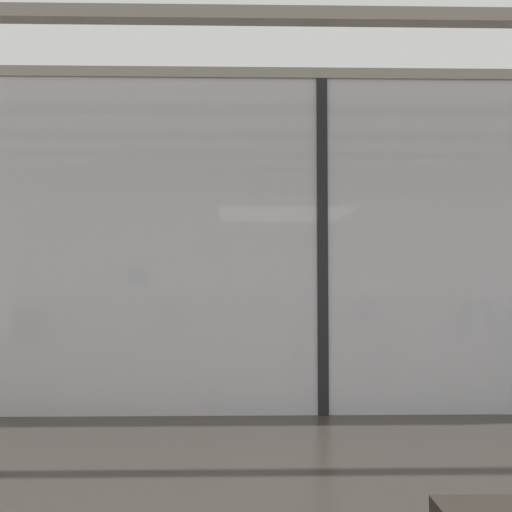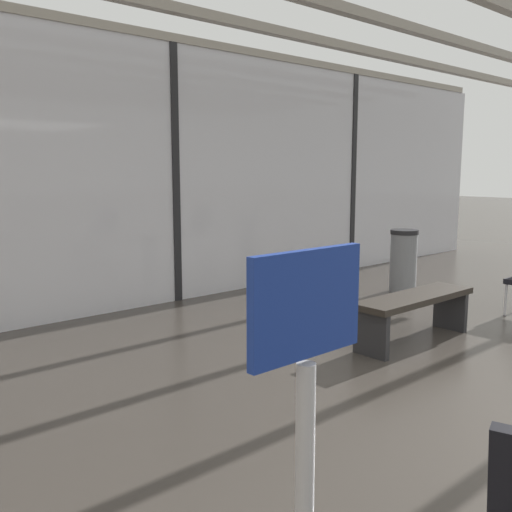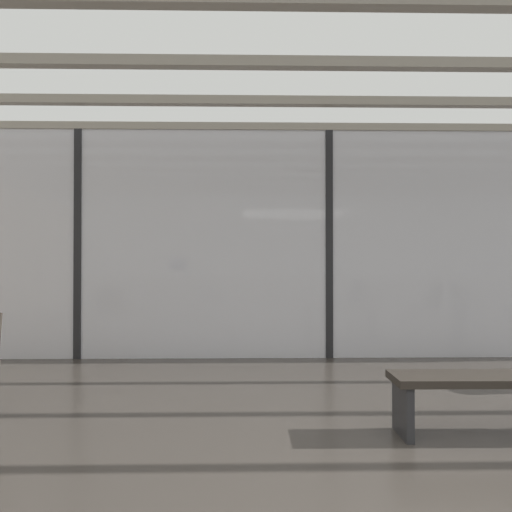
{
  "view_description": "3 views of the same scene",
  "coord_description": "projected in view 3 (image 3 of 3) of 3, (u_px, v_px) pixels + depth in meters",
  "views": [
    {
      "loc": [
        -0.72,
        0.43,
        1.3
      ],
      "look_at": [
        -0.6,
        6.54,
        1.54
      ],
      "focal_mm": 35.33,
      "sensor_mm": 36.0,
      "label": 1
    },
    {
      "loc": [
        -3.98,
        -0.82,
        1.67
      ],
      "look_at": [
        -0.84,
        2.7,
        0.94
      ],
      "focal_mm": 39.67,
      "sensor_mm": 36.0,
      "label": 2
    },
    {
      "loc": [
        -1.16,
        -1.57,
        1.35
      ],
      "look_at": [
        -1.04,
        4.51,
        1.42
      ],
      "focal_mm": 33.88,
      "sensor_mm": 36.0,
      "label": 3
    }
  ],
  "objects": [
    {
      "name": "waiting_bench",
      "position": [
        489.0,
        389.0,
        3.74
      ],
      "size": [
        1.5,
        0.42,
        0.47
      ],
      "rotation": [
        0.0,
        0.0,
        -0.01
      ],
      "color": "#28231E",
      "rests_on": "ground"
    },
    {
      "name": "window_mullion_1",
      "position": [
        329.0,
        244.0,
        6.79
      ],
      "size": [
        0.1,
        0.12,
        3.19
      ],
      "primitive_type": "cube",
      "color": "black",
      "rests_on": "ground"
    },
    {
      "name": "glass_curtain_wall",
      "position": [
        329.0,
        244.0,
        6.79
      ],
      "size": [
        14.0,
        0.08,
        3.19
      ],
      "primitive_type": "cube",
      "color": "silver",
      "rests_on": "ground"
    },
    {
      "name": "parked_airplane",
      "position": [
        238.0,
        238.0,
        12.97
      ],
      "size": [
        13.91,
        3.96,
        3.96
      ],
      "color": "#B2BCD6",
      "rests_on": "ground"
    },
    {
      "name": "window_mullion_0",
      "position": [
        79.0,
        244.0,
        6.72
      ],
      "size": [
        0.1,
        0.12,
        3.19
      ],
      "primitive_type": "cube",
      "color": "black",
      "rests_on": "ground"
    },
    {
      "name": "ceiling_slats",
      "position": [
        406.0,
        2.0,
        3.51
      ],
      "size": [
        13.72,
        6.72,
        0.1
      ],
      "color": "gray",
      "rests_on": "glass_curtain_wall"
    }
  ]
}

